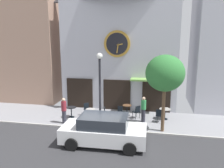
% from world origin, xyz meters
% --- Properties ---
extents(ground_plane, '(28.00, 9.39, 0.13)m').
position_xyz_m(ground_plane, '(0.00, -0.65, -0.02)').
color(ground_plane, gray).
extents(clock_building, '(8.74, 3.69, 10.48)m').
position_xyz_m(clock_building, '(0.45, 5.22, 5.44)').
color(clock_building, '#B2B2BC').
rests_on(clock_building, ground_plane).
extents(neighbor_building_left, '(6.31, 3.31, 14.20)m').
position_xyz_m(neighbor_building_left, '(-7.90, 5.68, 7.10)').
color(neighbor_building_left, '#9E7A66').
rests_on(neighbor_building_left, ground_plane).
extents(street_lamp, '(0.36, 0.36, 4.49)m').
position_xyz_m(street_lamp, '(-0.13, 0.99, 2.28)').
color(street_lamp, black).
rests_on(street_lamp, ground_plane).
extents(street_tree, '(2.19, 1.97, 4.49)m').
position_xyz_m(street_tree, '(3.74, 0.52, 3.43)').
color(street_tree, brown).
rests_on(street_tree, ground_plane).
extents(cafe_table_center_right, '(0.69, 0.69, 0.73)m').
position_xyz_m(cafe_table_center_right, '(-2.34, 1.71, 0.51)').
color(cafe_table_center_right, black).
rests_on(cafe_table_center_right, ground_plane).
extents(cafe_table_near_curb, '(0.61, 0.61, 0.74)m').
position_xyz_m(cafe_table_near_curb, '(-0.92, 1.54, 0.48)').
color(cafe_table_near_curb, black).
rests_on(cafe_table_near_curb, ground_plane).
extents(cafe_table_leftmost, '(0.61, 0.61, 0.76)m').
position_xyz_m(cafe_table_leftmost, '(1.36, 2.81, 0.50)').
color(cafe_table_leftmost, black).
rests_on(cafe_table_leftmost, ground_plane).
extents(cafe_table_center_left, '(0.75, 0.75, 0.73)m').
position_xyz_m(cafe_table_center_left, '(3.95, 2.55, 0.53)').
color(cafe_table_center_left, black).
rests_on(cafe_table_center_left, ground_plane).
extents(cafe_chair_by_entrance, '(0.50, 0.50, 0.90)m').
position_xyz_m(cafe_chair_by_entrance, '(3.57, 1.85, 0.53)').
color(cafe_chair_by_entrance, black).
rests_on(cafe_chair_by_entrance, ground_plane).
extents(cafe_chair_left_end, '(0.53, 0.53, 0.90)m').
position_xyz_m(cafe_chair_left_end, '(1.04, 2.09, 0.53)').
color(cafe_chair_left_end, black).
rests_on(cafe_chair_left_end, ground_plane).
extents(cafe_chair_facing_wall, '(0.46, 0.46, 0.90)m').
position_xyz_m(cafe_chair_facing_wall, '(-0.08, 1.61, 0.53)').
color(cafe_chair_facing_wall, black).
rests_on(cafe_chair_facing_wall, ground_plane).
extents(cafe_chair_near_lamp, '(0.57, 0.57, 0.90)m').
position_xyz_m(cafe_chair_near_lamp, '(2.09, 2.34, 0.53)').
color(cafe_chair_near_lamp, black).
rests_on(cafe_chair_near_lamp, ground_plane).
extents(cafe_chair_facing_street, '(0.57, 0.57, 0.90)m').
position_xyz_m(cafe_chair_facing_street, '(-1.38, 2.24, 0.53)').
color(cafe_chair_facing_street, black).
rests_on(cafe_chair_facing_street, ground_plane).
extents(pedestrian_maroon, '(0.37, 0.37, 1.67)m').
position_xyz_m(pedestrian_maroon, '(-2.40, 0.62, 0.86)').
color(pedestrian_maroon, '#2D2D38').
rests_on(pedestrian_maroon, ground_plane).
extents(pedestrian_green, '(0.38, 0.38, 1.67)m').
position_xyz_m(pedestrian_green, '(2.55, 1.82, 0.86)').
color(pedestrian_green, '#2D2D38').
rests_on(pedestrian_green, ground_plane).
extents(parked_car_white, '(4.33, 2.09, 1.55)m').
position_xyz_m(parked_car_white, '(0.73, -1.77, 0.76)').
color(parked_car_white, white).
rests_on(parked_car_white, ground_plane).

